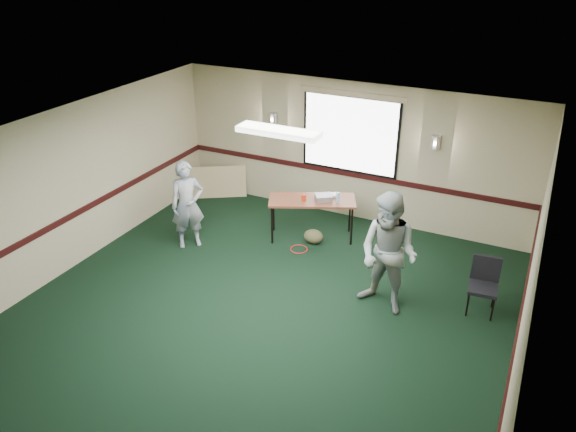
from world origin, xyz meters
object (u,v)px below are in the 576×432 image
at_px(person_left, 187,205).
at_px(person_right, 388,254).
at_px(projector, 324,197).
at_px(conference_chair, 484,281).
at_px(folding_table, 312,202).

bearing_deg(person_left, person_right, -49.60).
bearing_deg(person_right, person_left, -170.40).
distance_m(projector, person_right, 2.33).
bearing_deg(conference_chair, person_right, -160.64).
distance_m(folding_table, person_left, 2.23).
xyz_separation_m(projector, conference_chair, (3.00, -1.00, -0.33)).
xyz_separation_m(folding_table, conference_chair, (3.19, -0.93, -0.22)).
xyz_separation_m(folding_table, projector, (0.19, 0.07, 0.11)).
xyz_separation_m(conference_chair, person_right, (-1.31, -0.61, 0.44)).
relative_size(folding_table, person_left, 1.05).
bearing_deg(conference_chair, folding_table, 158.27).
distance_m(projector, conference_chair, 3.18).
height_order(conference_chair, person_right, person_right).
relative_size(folding_table, projector, 5.73).
distance_m(folding_table, conference_chair, 3.33).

